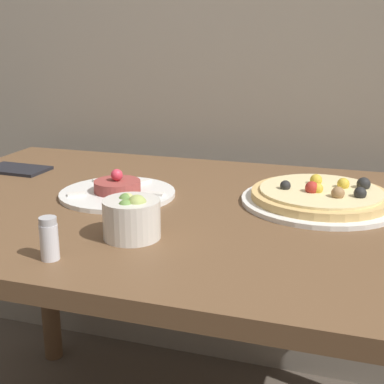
{
  "coord_description": "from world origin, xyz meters",
  "views": [
    {
      "loc": [
        0.33,
        -0.6,
        1.08
      ],
      "look_at": [
        0.01,
        0.39,
        0.76
      ],
      "focal_mm": 50.0,
      "sensor_mm": 36.0,
      "label": 1
    }
  ],
  "objects": [
    {
      "name": "tartare_plate",
      "position": [
        -0.18,
        0.44,
        0.73
      ],
      "size": [
        0.26,
        0.26,
        0.06
      ],
      "color": "white",
      "rests_on": "dining_table"
    },
    {
      "name": "pizza_plate",
      "position": [
        0.26,
        0.52,
        0.74
      ],
      "size": [
        0.34,
        0.34,
        0.06
      ],
      "color": "white",
      "rests_on": "dining_table"
    },
    {
      "name": "dining_table",
      "position": [
        0.0,
        0.42,
        0.63
      ],
      "size": [
        1.34,
        0.84,
        0.72
      ],
      "color": "brown",
      "rests_on": "ground_plane"
    },
    {
      "name": "napkin",
      "position": [
        -0.53,
        0.57,
        0.72
      ],
      "size": [
        0.17,
        0.11,
        0.01
      ],
      "color": "black",
      "rests_on": "dining_table"
    },
    {
      "name": "salt_shaker",
      "position": [
        -0.13,
        0.09,
        0.76
      ],
      "size": [
        0.03,
        0.03,
        0.07
      ],
      "color": "silver",
      "rests_on": "dining_table"
    },
    {
      "name": "small_bowl",
      "position": [
        -0.04,
        0.22,
        0.76
      ],
      "size": [
        0.1,
        0.1,
        0.08
      ],
      "color": "silver",
      "rests_on": "dining_table"
    }
  ]
}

